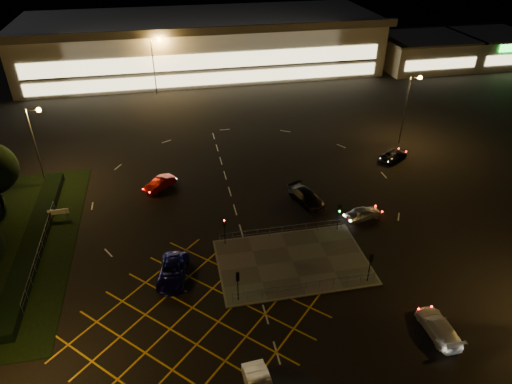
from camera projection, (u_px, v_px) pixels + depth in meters
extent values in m
plane|color=black|center=(268.00, 252.00, 45.47)|extent=(180.00, 180.00, 0.00)
cube|color=#4C4944|center=(292.00, 262.00, 44.12)|extent=(14.00, 9.00, 0.12)
cube|color=black|center=(34.00, 240.00, 46.31)|extent=(2.00, 26.00, 1.00)
cube|color=beige|center=(202.00, 45.00, 94.30)|extent=(70.00, 25.00, 10.00)
cube|color=slate|center=(200.00, 18.00, 91.54)|extent=(72.00, 26.50, 0.60)
cube|color=#FFEAA5|center=(209.00, 62.00, 83.88)|extent=(66.00, 0.20, 3.00)
cube|color=#FFEAA5|center=(210.00, 79.00, 85.58)|extent=(66.00, 0.20, 2.20)
cube|color=beige|center=(423.00, 53.00, 96.48)|extent=(18.00, 14.00, 6.00)
cube|color=slate|center=(426.00, 37.00, 94.81)|extent=(18.80, 14.80, 0.40)
cube|color=#FFEAA5|center=(441.00, 64.00, 90.84)|extent=(15.30, 0.20, 2.00)
cube|color=beige|center=(491.00, 49.00, 99.18)|extent=(14.00, 14.00, 6.00)
cube|color=slate|center=(495.00, 34.00, 97.51)|extent=(14.80, 14.80, 0.40)
cube|color=#FFEAA5|center=(512.00, 60.00, 93.54)|extent=(11.90, 0.20, 2.00)
cylinder|color=slate|center=(36.00, 149.00, 53.71)|extent=(0.20, 0.20, 10.00)
cylinder|color=slate|center=(32.00, 110.00, 51.28)|extent=(1.40, 0.12, 0.12)
sphere|color=orange|center=(39.00, 110.00, 51.43)|extent=(0.56, 0.56, 0.56)
cylinder|color=slate|center=(404.00, 112.00, 63.47)|extent=(0.20, 0.20, 10.00)
cylinder|color=slate|center=(416.00, 78.00, 61.04)|extent=(1.40, 0.12, 0.12)
sphere|color=orange|center=(420.00, 78.00, 61.19)|extent=(0.56, 0.56, 0.56)
cylinder|color=slate|center=(154.00, 67.00, 80.99)|extent=(0.20, 0.20, 10.00)
cylinder|color=slate|center=(155.00, 39.00, 78.55)|extent=(1.40, 0.12, 0.12)
sphere|color=orange|center=(159.00, 40.00, 78.70)|extent=(0.56, 0.56, 0.56)
cylinder|color=slate|center=(361.00, 52.00, 89.40)|extent=(0.20, 0.20, 10.00)
cylinder|color=slate|center=(367.00, 27.00, 86.97)|extent=(1.40, 0.12, 0.12)
sphere|color=orange|center=(371.00, 27.00, 87.11)|extent=(0.56, 0.56, 0.56)
cylinder|color=black|center=(238.00, 287.00, 38.96)|extent=(0.10, 0.10, 3.00)
cube|color=black|center=(238.00, 277.00, 38.32)|extent=(0.28, 0.18, 0.90)
sphere|color=#19FF33|center=(237.00, 276.00, 38.43)|extent=(0.16, 0.16, 0.16)
cylinder|color=black|center=(369.00, 268.00, 40.98)|extent=(0.10, 0.10, 3.00)
cube|color=black|center=(371.00, 258.00, 40.34)|extent=(0.28, 0.18, 0.90)
sphere|color=#19FF33|center=(371.00, 257.00, 40.45)|extent=(0.16, 0.16, 0.16)
cylinder|color=black|center=(225.00, 232.00, 45.60)|extent=(0.10, 0.10, 3.00)
cube|color=black|center=(224.00, 222.00, 44.96)|extent=(0.28, 0.18, 0.90)
sphere|color=#FF0C0C|center=(224.00, 223.00, 44.85)|extent=(0.16, 0.16, 0.16)
cylinder|color=black|center=(338.00, 218.00, 47.62)|extent=(0.10, 0.10, 3.00)
cube|color=black|center=(339.00, 208.00, 46.99)|extent=(0.28, 0.18, 0.90)
sphere|color=#19FF33|center=(340.00, 209.00, 46.88)|extent=(0.16, 0.16, 0.16)
cylinder|color=black|center=(0.00, 196.00, 51.61)|extent=(0.36, 0.36, 2.88)
imported|color=#0D0F52|center=(173.00, 272.00, 41.86)|extent=(3.42, 5.79, 1.51)
imported|color=black|center=(307.00, 197.00, 52.56)|extent=(3.85, 5.81, 1.57)
imported|color=silver|center=(363.00, 213.00, 49.98)|extent=(4.37, 2.50, 1.40)
imported|color=#9C0F0B|center=(160.00, 184.00, 55.31)|extent=(4.21, 3.86, 1.40)
imported|color=black|center=(394.00, 155.00, 61.79)|extent=(4.93, 4.07, 1.25)
imported|color=silver|center=(439.00, 327.00, 36.44)|extent=(2.03, 4.83, 1.39)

